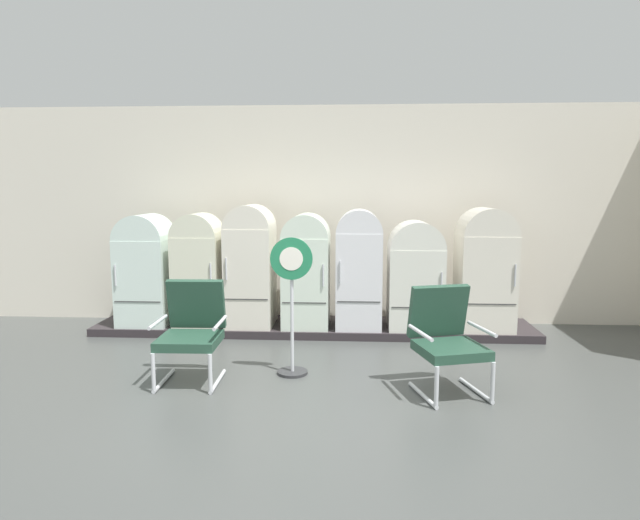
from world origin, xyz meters
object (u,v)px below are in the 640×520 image
(refrigerator_5, at_px, (415,272))
(armchair_right, at_px, (446,336))
(refrigerator_0, at_px, (146,266))
(refrigerator_2, at_px, (250,261))
(refrigerator_6, at_px, (485,265))
(refrigerator_3, at_px, (306,267))
(refrigerator_4, at_px, (359,265))
(sign_stand, at_px, (292,310))
(refrigerator_1, at_px, (199,266))
(armchair_left, at_px, (192,328))

(refrigerator_5, relative_size, armchair_right, 1.40)
(refrigerator_0, xyz_separation_m, refrigerator_2, (1.43, 0.01, 0.08))
(refrigerator_6, bearing_deg, refrigerator_5, -179.35)
(refrigerator_2, distance_m, refrigerator_3, 0.75)
(refrigerator_4, height_order, sign_stand, refrigerator_4)
(refrigerator_5, xyz_separation_m, refrigerator_6, (0.90, 0.01, 0.10))
(refrigerator_5, relative_size, refrigerator_6, 0.89)
(refrigerator_1, height_order, refrigerator_6, refrigerator_6)
(refrigerator_3, bearing_deg, refrigerator_4, -3.85)
(refrigerator_4, bearing_deg, refrigerator_0, 179.26)
(armchair_left, relative_size, armchair_right, 1.00)
(refrigerator_2, xyz_separation_m, refrigerator_6, (3.08, -0.01, -0.02))
(refrigerator_2, distance_m, sign_stand, 1.83)
(refrigerator_1, bearing_deg, refrigerator_6, 0.60)
(armchair_left, bearing_deg, refrigerator_6, 28.96)
(refrigerator_4, distance_m, armchair_left, 2.52)
(refrigerator_2, distance_m, refrigerator_6, 3.08)
(refrigerator_2, relative_size, armchair_left, 1.60)
(refrigerator_1, relative_size, refrigerator_5, 1.07)
(refrigerator_3, bearing_deg, refrigerator_6, -0.29)
(refrigerator_4, xyz_separation_m, refrigerator_5, (0.74, 0.02, -0.09))
(refrigerator_1, xyz_separation_m, refrigerator_6, (3.77, 0.04, 0.04))
(armchair_left, bearing_deg, refrigerator_5, 36.99)
(refrigerator_3, bearing_deg, refrigerator_5, -0.88)
(refrigerator_0, height_order, refrigerator_3, refrigerator_3)
(armchair_left, bearing_deg, refrigerator_2, 82.10)
(refrigerator_3, relative_size, refrigerator_6, 0.95)
(refrigerator_5, xyz_separation_m, armchair_left, (-2.44, -1.84, -0.30))
(refrigerator_1, height_order, refrigerator_4, refrigerator_4)
(refrigerator_4, xyz_separation_m, sign_stand, (-0.71, -1.60, -0.24))
(refrigerator_2, bearing_deg, armchair_left, -97.90)
(refrigerator_4, height_order, refrigerator_5, refrigerator_4)
(refrigerator_2, height_order, armchair_right, refrigerator_2)
(refrigerator_0, xyz_separation_m, refrigerator_6, (4.51, -0.00, 0.05))
(refrigerator_6, bearing_deg, sign_stand, -145.07)
(refrigerator_0, bearing_deg, refrigerator_6, -0.03)
(refrigerator_0, relative_size, sign_stand, 1.03)
(refrigerator_5, height_order, armchair_right, refrigerator_5)
(armchair_right, bearing_deg, refrigerator_5, 92.16)
(refrigerator_1, bearing_deg, armchair_left, -76.54)
(refrigerator_2, height_order, sign_stand, refrigerator_2)
(refrigerator_6, bearing_deg, refrigerator_2, 179.75)
(refrigerator_6, relative_size, sign_stand, 1.09)
(refrigerator_4, bearing_deg, refrigerator_1, -179.88)
(refrigerator_6, bearing_deg, refrigerator_0, 179.97)
(refrigerator_6, bearing_deg, armchair_right, -112.22)
(refrigerator_2, height_order, refrigerator_4, refrigerator_2)
(refrigerator_2, relative_size, armchair_right, 1.60)
(refrigerator_0, height_order, refrigerator_6, refrigerator_6)
(refrigerator_6, bearing_deg, refrigerator_4, -178.78)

